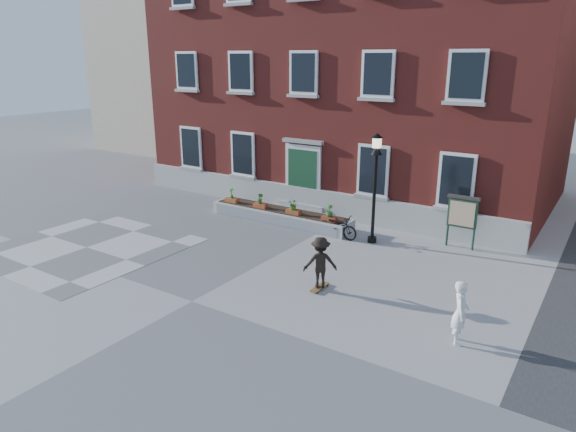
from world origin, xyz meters
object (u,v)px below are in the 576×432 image
Objects in this scene: bicycle at (337,226)px; skateboarder at (320,263)px; bystander at (460,312)px; lamp_post at (375,173)px; notice_board at (462,213)px.

skateboarder reaches higher than bicycle.
skateboarder is at bearing 64.86° from bystander.
bystander is 4.20m from skateboarder.
notice_board is (2.78, 1.17, -1.28)m from lamp_post.
lamp_post is (-4.54, 5.15, 1.77)m from bystander.
bystander is at bearing -9.82° from skateboarder.
bicycle is 0.89× the size of notice_board.
lamp_post reaches higher than notice_board.
bystander is 0.39× the size of lamp_post.
skateboarder is (-4.14, 0.72, 0.05)m from bystander.
skateboarder is at bearing -113.05° from notice_board.
skateboarder is at bearing -84.82° from lamp_post.
lamp_post is at bearing 95.18° from skateboarder.
lamp_post is at bearing -75.41° from bicycle.
bicycle is 7.63m from bystander.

